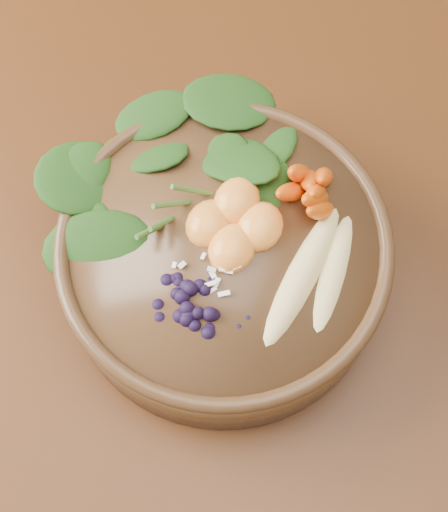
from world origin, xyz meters
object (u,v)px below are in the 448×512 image
at_px(dining_table, 387,312).
at_px(stoneware_bowl, 224,260).
at_px(banana_halves, 320,267).
at_px(carrot_cluster, 318,166).
at_px(kale_heap, 203,155).
at_px(mandarin_cluster, 234,217).
at_px(blueberry_pile, 198,296).

xyz_separation_m(dining_table, stoneware_bowl, (-0.16, -0.07, 0.13)).
bearing_deg(banana_halves, carrot_cluster, 113.06).
height_order(kale_heap, carrot_cluster, carrot_cluster).
xyz_separation_m(stoneware_bowl, mandarin_cluster, (0.00, 0.02, 0.06)).
relative_size(dining_table, banana_halves, 9.57).
xyz_separation_m(dining_table, mandarin_cluster, (-0.16, -0.05, 0.19)).
xyz_separation_m(kale_heap, blueberry_pile, (0.05, -0.12, -0.00)).
bearing_deg(dining_table, kale_heap, -176.99).
bearing_deg(mandarin_cluster, kale_heap, 140.08).
distance_m(banana_halves, blueberry_pile, 0.10).
bearing_deg(blueberry_pile, banana_halves, 40.35).
relative_size(stoneware_bowl, blueberry_pile, 2.16).
height_order(carrot_cluster, blueberry_pile, carrot_cluster).
relative_size(banana_halves, mandarin_cluster, 1.79).
bearing_deg(kale_heap, stoneware_bowl, -51.26).
height_order(stoneware_bowl, carrot_cluster, carrot_cluster).
bearing_deg(mandarin_cluster, dining_table, 17.93).
relative_size(carrot_cluster, blueberry_pile, 0.60).
xyz_separation_m(kale_heap, banana_halves, (0.13, -0.05, -0.01)).
height_order(dining_table, blueberry_pile, blueberry_pile).
bearing_deg(kale_heap, banana_halves, -21.68).
bearing_deg(dining_table, mandarin_cluster, -162.07).
bearing_deg(kale_heap, blueberry_pile, -66.33).
xyz_separation_m(stoneware_bowl, kale_heap, (-0.05, 0.06, 0.06)).
distance_m(stoneware_bowl, carrot_cluster, 0.12).
bearing_deg(stoneware_bowl, mandarin_cluster, 85.53).
bearing_deg(carrot_cluster, kale_heap, -169.49).
height_order(dining_table, carrot_cluster, carrot_cluster).
distance_m(dining_table, kale_heap, 0.29).
xyz_separation_m(stoneware_bowl, carrot_cluster, (0.05, 0.08, 0.08)).
height_order(stoneware_bowl, blueberry_pile, blueberry_pile).
distance_m(dining_table, blueberry_pile, 0.28).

